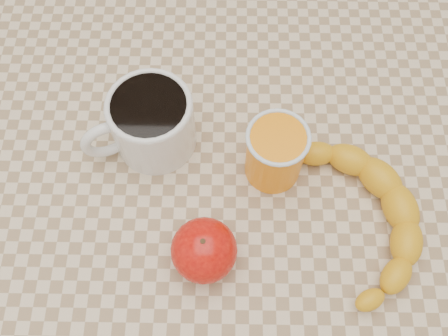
{
  "coord_description": "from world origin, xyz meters",
  "views": [
    {
      "loc": [
        0.0,
        -0.28,
        1.37
      ],
      "look_at": [
        0.0,
        0.0,
        0.77
      ],
      "focal_mm": 40.0,
      "sensor_mm": 36.0,
      "label": 1
    }
  ],
  "objects_px": {
    "table": "(224,198)",
    "banana": "(356,215)",
    "orange_juice_glass": "(275,153)",
    "apple": "(204,250)",
    "coffee_mug": "(150,122)"
  },
  "relations": [
    {
      "from": "apple",
      "to": "orange_juice_glass",
      "type": "bearing_deg",
      "value": 55.13
    },
    {
      "from": "table",
      "to": "apple",
      "type": "distance_m",
      "value": 0.17
    },
    {
      "from": "coffee_mug",
      "to": "orange_juice_glass",
      "type": "xyz_separation_m",
      "value": [
        0.16,
        -0.04,
        -0.0
      ]
    },
    {
      "from": "coffee_mug",
      "to": "apple",
      "type": "bearing_deg",
      "value": -65.73
    },
    {
      "from": "table",
      "to": "banana",
      "type": "distance_m",
      "value": 0.21
    },
    {
      "from": "apple",
      "to": "banana",
      "type": "height_order",
      "value": "apple"
    },
    {
      "from": "table",
      "to": "banana",
      "type": "height_order",
      "value": "banana"
    },
    {
      "from": "table",
      "to": "orange_juice_glass",
      "type": "xyz_separation_m",
      "value": [
        0.07,
        0.01,
        0.13
      ]
    },
    {
      "from": "orange_juice_glass",
      "to": "apple",
      "type": "height_order",
      "value": "orange_juice_glass"
    },
    {
      "from": "coffee_mug",
      "to": "table",
      "type": "bearing_deg",
      "value": -27.43
    },
    {
      "from": "table",
      "to": "coffee_mug",
      "type": "height_order",
      "value": "coffee_mug"
    },
    {
      "from": "coffee_mug",
      "to": "apple",
      "type": "relative_size",
      "value": 1.57
    },
    {
      "from": "apple",
      "to": "banana",
      "type": "distance_m",
      "value": 0.2
    },
    {
      "from": "table",
      "to": "banana",
      "type": "relative_size",
      "value": 2.52
    },
    {
      "from": "table",
      "to": "banana",
      "type": "bearing_deg",
      "value": -21.03
    }
  ]
}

